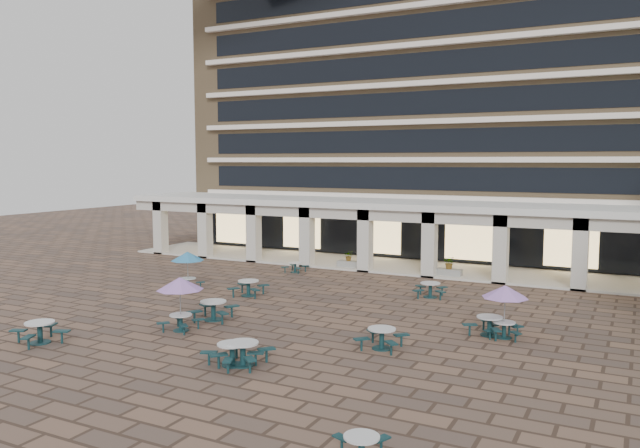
# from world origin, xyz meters

# --- Properties ---
(ground) EXTENTS (120.00, 120.00, 0.00)m
(ground) POSITION_xyz_m (0.00, 0.00, 0.00)
(ground) COLOR brown
(ground) RESTS_ON ground
(apartment_building) EXTENTS (40.00, 15.50, 25.20)m
(apartment_building) POSITION_xyz_m (0.00, 25.47, 12.60)
(apartment_building) COLOR #967A55
(apartment_building) RESTS_ON ground
(retail_arcade) EXTENTS (42.00, 6.60, 4.40)m
(retail_arcade) POSITION_xyz_m (0.00, 14.80, 3.00)
(retail_arcade) COLOR white
(retail_arcade) RESTS_ON ground
(picnic_table_0) EXTENTS (2.25, 2.25, 0.83)m
(picnic_table_0) POSITION_xyz_m (-7.03, -7.89, 0.50)
(picnic_table_0) COLOR #123536
(picnic_table_0) RESTS_ON ground
(picnic_table_1) EXTENTS (2.10, 2.10, 0.78)m
(picnic_table_1) POSITION_xyz_m (1.13, -6.67, 0.47)
(picnic_table_1) COLOR #123536
(picnic_table_1) RESTS_ON ground
(picnic_table_2) EXTENTS (1.96, 1.96, 0.82)m
(picnic_table_2) POSITION_xyz_m (1.45, -6.50, 0.49)
(picnic_table_2) COLOR #123536
(picnic_table_2) RESTS_ON ground
(picnic_table_3) EXTENTS (1.77, 1.77, 0.65)m
(picnic_table_3) POSITION_xyz_m (7.86, -11.00, 0.39)
(picnic_table_3) COLOR #123536
(picnic_table_3) RESTS_ON ground
(picnic_table_4) EXTENTS (1.80, 1.80, 2.08)m
(picnic_table_4) POSITION_xyz_m (-8.44, 2.67, 1.77)
(picnic_table_4) COLOR #123536
(picnic_table_4) RESTS_ON ground
(picnic_table_5) EXTENTS (2.09, 2.09, 0.82)m
(picnic_table_5) POSITION_xyz_m (-4.63, 2.88, 0.49)
(picnic_table_5) COLOR #123536
(picnic_table_5) RESTS_ON ground
(picnic_table_6) EXTENTS (1.94, 1.94, 2.24)m
(picnic_table_6) POSITION_xyz_m (-3.34, -4.02, 1.90)
(picnic_table_6) COLOR #123536
(picnic_table_6) RESTS_ON ground
(picnic_table_7) EXTENTS (2.05, 2.05, 0.78)m
(picnic_table_7) POSITION_xyz_m (8.17, 1.16, 0.47)
(picnic_table_7) COLOR #123536
(picnic_table_7) RESTS_ON ground
(picnic_table_8) EXTENTS (2.28, 2.28, 0.87)m
(picnic_table_8) POSITION_xyz_m (-3.20, -2.00, 0.52)
(picnic_table_8) COLOR #123536
(picnic_table_8) RESTS_ON ground
(picnic_table_10) EXTENTS (1.81, 1.81, 0.79)m
(picnic_table_10) POSITION_xyz_m (4.98, -2.53, 0.47)
(picnic_table_10) COLOR #123536
(picnic_table_10) RESTS_ON ground
(picnic_table_11) EXTENTS (1.83, 1.83, 2.11)m
(picnic_table_11) POSITION_xyz_m (8.76, 1.06, 1.79)
(picnic_table_11) COLOR #123536
(picnic_table_11) RESTS_ON ground
(picnic_table_12) EXTENTS (1.45, 1.45, 0.65)m
(picnic_table_12) POSITION_xyz_m (-5.87, 10.00, 0.39)
(picnic_table_12) COLOR #123536
(picnic_table_12) RESTS_ON ground
(picnic_table_13) EXTENTS (1.95, 1.95, 0.77)m
(picnic_table_13) POSITION_xyz_m (3.91, 6.90, 0.46)
(picnic_table_13) COLOR #123536
(picnic_table_13) RESTS_ON ground
(planter_left) EXTENTS (1.50, 0.73, 1.17)m
(planter_left) POSITION_xyz_m (-3.48, 12.90, 0.44)
(planter_left) COLOR #969590
(planter_left) RESTS_ON ground
(planter_right) EXTENTS (1.50, 0.69, 1.28)m
(planter_right) POSITION_xyz_m (3.23, 12.90, 0.52)
(planter_right) COLOR #969590
(planter_right) RESTS_ON ground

